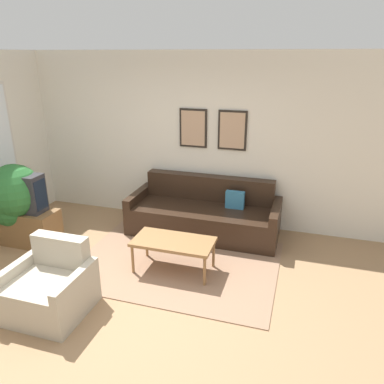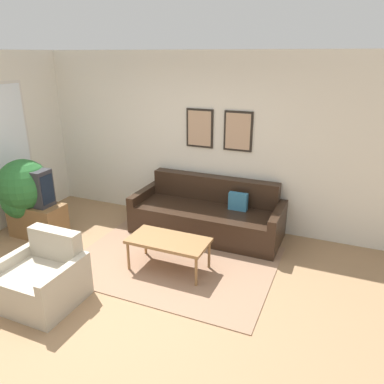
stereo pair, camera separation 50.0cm
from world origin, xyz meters
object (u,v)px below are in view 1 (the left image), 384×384
couch (205,215)px  coffee_table (173,243)px  potted_plant_tall (15,193)px  armchair (50,289)px  tv (24,193)px

couch → coffee_table: bearing=-94.0°
potted_plant_tall → armchair: bearing=-40.6°
coffee_table → potted_plant_tall: (-2.40, 0.05, 0.39)m
couch → potted_plant_tall: (-2.49, -1.14, 0.49)m
tv → armchair: (1.25, -1.22, -0.53)m
coffee_table → tv: 2.29m
couch → coffee_table: 1.20m
armchair → tv: bearing=130.8°
tv → potted_plant_tall: potted_plant_tall is taller
coffee_table → tv: bearing=178.0°
couch → coffee_table: (-0.08, -1.19, 0.10)m
tv → armchair: bearing=-44.3°
tv → armchair: 1.83m
couch → armchair: 2.58m
couch → potted_plant_tall: 2.78m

